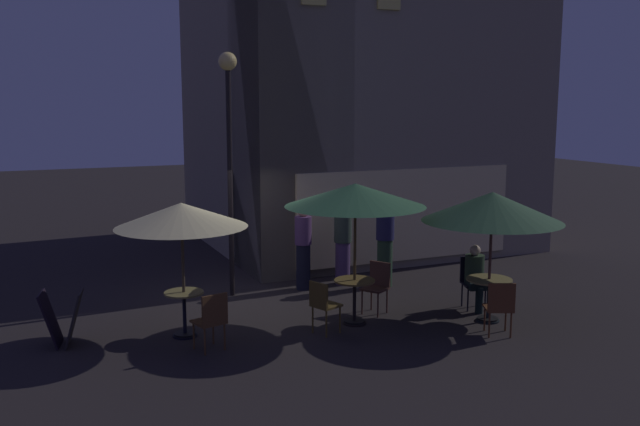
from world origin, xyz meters
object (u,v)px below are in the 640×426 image
at_px(cafe_table_0, 184,306).
at_px(cafe_chair_1, 500,304).
at_px(patron_standing_1, 385,243).
at_px(cafe_table_2, 355,292).
at_px(menu_sandwich_board, 63,318).
at_px(street_lamp_near_corner, 229,124).
at_px(patio_umbrella_0, 181,216).
at_px(cafe_chair_3, 323,302).
at_px(cafe_chair_4, 377,283).
at_px(cafe_table_1, 489,289).
at_px(cafe_chair_0, 212,317).
at_px(patio_umbrella_1, 492,207).
at_px(patron_standing_2, 303,248).
at_px(patron_seated_0, 475,273).
at_px(cafe_chair_2, 472,277).
at_px(patio_umbrella_2, 355,195).
at_px(patron_standing_3, 343,242).

bearing_deg(cafe_table_0, cafe_chair_1, -23.77).
bearing_deg(patron_standing_1, cafe_table_2, 26.17).
height_order(menu_sandwich_board, patron_standing_1, patron_standing_1).
xyz_separation_m(street_lamp_near_corner, patio_umbrella_0, (-1.41, -2.04, -1.37)).
height_order(cafe_table_0, cafe_chair_3, cafe_chair_3).
height_order(cafe_table_0, cafe_chair_4, cafe_chair_4).
bearing_deg(cafe_chair_3, cafe_table_1, -31.44).
height_order(cafe_table_0, cafe_chair_1, cafe_chair_1).
bearing_deg(cafe_chair_0, cafe_chair_1, -120.20).
xyz_separation_m(patio_umbrella_1, patron_standing_2, (-2.17, 3.24, -1.15)).
bearing_deg(cafe_chair_3, street_lamp_near_corner, 82.68).
height_order(street_lamp_near_corner, cafe_chair_3, street_lamp_near_corner).
distance_m(patio_umbrella_1, cafe_chair_4, 2.46).
height_order(street_lamp_near_corner, cafe_chair_1, street_lamp_near_corner).
bearing_deg(patron_seated_0, cafe_chair_2, -180.00).
distance_m(cafe_chair_0, cafe_chair_1, 4.64).
distance_m(cafe_table_1, cafe_table_2, 2.36).
bearing_deg(cafe_chair_3, menu_sandwich_board, 142.58).
bearing_deg(cafe_chair_1, patron_seated_0, 3.83).
distance_m(cafe_table_1, cafe_chair_0, 4.84).
height_order(menu_sandwich_board, cafe_chair_3, cafe_chair_3).
height_order(patron_standing_1, patron_standing_2, patron_standing_1).
distance_m(street_lamp_near_corner, patio_umbrella_0, 2.84).
distance_m(cafe_chair_1, patron_standing_2, 4.38).
relative_size(patio_umbrella_2, patron_standing_2, 1.42).
bearing_deg(cafe_chair_2, patron_standing_3, -132.38).
distance_m(street_lamp_near_corner, cafe_table_1, 5.71).
height_order(cafe_chair_0, patron_standing_2, patron_standing_2).
relative_size(menu_sandwich_board, patron_standing_2, 0.50).
xyz_separation_m(cafe_chair_1, patron_standing_1, (-0.19, 3.52, 0.37)).
height_order(cafe_table_2, cafe_chair_0, cafe_chair_0).
relative_size(patio_umbrella_2, patron_standing_1, 1.34).
relative_size(cafe_chair_4, patron_standing_2, 0.54).
distance_m(patio_umbrella_0, patron_standing_2, 3.62).
height_order(cafe_table_0, patio_umbrella_2, patio_umbrella_2).
height_order(patio_umbrella_0, cafe_chair_2, patio_umbrella_0).
distance_m(menu_sandwich_board, cafe_chair_4, 5.38).
height_order(cafe_table_2, cafe_chair_4, cafe_chair_4).
relative_size(patio_umbrella_1, patio_umbrella_2, 0.98).
relative_size(cafe_table_0, patron_standing_1, 0.41).
bearing_deg(cafe_chair_1, patio_umbrella_1, 0.00).
relative_size(menu_sandwich_board, cafe_chair_3, 0.97).
height_order(cafe_chair_0, patron_seated_0, patron_seated_0).
distance_m(cafe_table_1, cafe_chair_1, 0.80).
xyz_separation_m(patio_umbrella_0, cafe_chair_3, (2.11, -0.81, -1.46)).
relative_size(cafe_chair_0, patron_standing_2, 0.54).
bearing_deg(cafe_chair_4, cafe_chair_3, -5.20).
xyz_separation_m(street_lamp_near_corner, menu_sandwich_board, (-3.26, -1.70, -2.94)).
xyz_separation_m(menu_sandwich_board, cafe_table_0, (1.85, -0.35, 0.07)).
xyz_separation_m(patron_seated_0, patron_standing_3, (-1.45, 2.62, 0.21)).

